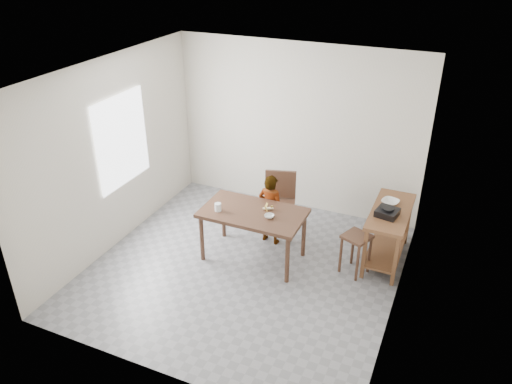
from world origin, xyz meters
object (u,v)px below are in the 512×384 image
at_px(prep_counter, 388,235).
at_px(child, 271,209).
at_px(dining_table, 253,235).
at_px(dining_chair, 279,206).
at_px(stool, 355,254).

distance_m(prep_counter, child, 1.68).
height_order(dining_table, dining_chair, dining_chair).
relative_size(child, stool, 1.86).
bearing_deg(dining_table, child, 82.80).
height_order(dining_table, stool, dining_table).
distance_m(dining_table, prep_counter, 1.86).
bearing_deg(prep_counter, dining_chair, 178.84).
xyz_separation_m(prep_counter, dining_chair, (-1.62, 0.03, 0.08)).
xyz_separation_m(dining_chair, stool, (1.29, -0.49, -0.19)).
bearing_deg(child, dining_chair, -91.38).
xyz_separation_m(prep_counter, stool, (-0.33, -0.46, -0.11)).
xyz_separation_m(dining_table, stool, (1.39, 0.24, -0.08)).
height_order(prep_counter, stool, prep_counter).
distance_m(dining_table, child, 0.52).
distance_m(dining_chair, stool, 1.39).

